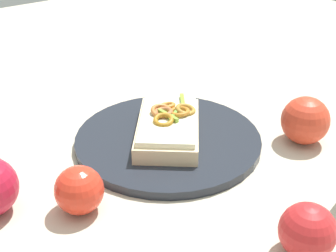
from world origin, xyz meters
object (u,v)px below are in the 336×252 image
Objects in this scene: plate at (168,140)px; apple_1 at (307,231)px; apple_0 at (305,120)px; sandwich at (168,126)px; apple_3 at (79,190)px.

apple_1 is (0.01, 0.31, 0.03)m from plate.
plate is at bearing -33.47° from apple_0.
sandwich is (-0.00, -0.00, 0.03)m from plate.
apple_3 is (0.40, -0.06, -0.01)m from apple_0.
apple_0 is at bearing 94.69° from sandwich.
sandwich is at bearing -33.75° from apple_0.
apple_0 is 1.20× the size of apple_3.
apple_0 is at bearing 172.11° from apple_3.
sandwich is at bearing -159.86° from apple_3.
sandwich is 2.89× the size of apple_1.
apple_1 is at bearing 35.86° from sandwich.
apple_0 reaches higher than sandwich.
apple_1 is at bearing 128.54° from apple_3.
plate is 0.31m from apple_1.
apple_1 is at bearing 87.60° from plate.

